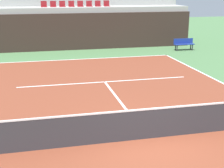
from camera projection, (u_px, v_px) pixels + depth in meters
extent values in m
plane|color=#477042|center=(148.00, 139.00, 9.92)|extent=(80.00, 80.00, 0.00)
cube|color=brown|center=(148.00, 139.00, 9.91)|extent=(11.00, 24.00, 0.01)
cube|color=white|center=(87.00, 59.00, 21.08)|extent=(11.00, 0.10, 0.00)
cube|color=white|center=(105.00, 82.00, 15.90)|extent=(8.26, 0.10, 0.00)
cube|color=white|center=(122.00, 104.00, 12.90)|extent=(0.10, 6.40, 0.00)
cube|color=#33231E|center=(79.00, 32.00, 24.01)|extent=(17.24, 0.30, 2.65)
cube|color=#9E9E99|center=(77.00, 27.00, 25.22)|extent=(17.24, 2.40, 3.03)
cube|color=#9E9E99|center=(73.00, 18.00, 27.32)|extent=(17.24, 2.40, 4.06)
cube|color=maroon|center=(44.00, 7.00, 24.27)|extent=(0.44, 0.44, 0.04)
cube|color=maroon|center=(44.00, 4.00, 24.39)|extent=(0.44, 0.04, 0.40)
cube|color=maroon|center=(53.00, 7.00, 24.42)|extent=(0.44, 0.44, 0.04)
cube|color=maroon|center=(53.00, 4.00, 24.54)|extent=(0.44, 0.04, 0.40)
cube|color=maroon|center=(63.00, 7.00, 24.56)|extent=(0.44, 0.44, 0.04)
cube|color=maroon|center=(62.00, 3.00, 24.69)|extent=(0.44, 0.04, 0.40)
cube|color=maroon|center=(72.00, 7.00, 24.71)|extent=(0.44, 0.44, 0.04)
cube|color=maroon|center=(71.00, 3.00, 24.84)|extent=(0.44, 0.04, 0.40)
cube|color=maroon|center=(81.00, 6.00, 24.86)|extent=(0.44, 0.44, 0.04)
cube|color=maroon|center=(80.00, 3.00, 24.99)|extent=(0.44, 0.04, 0.40)
cube|color=maroon|center=(89.00, 6.00, 25.01)|extent=(0.44, 0.44, 0.04)
cube|color=maroon|center=(89.00, 3.00, 25.14)|extent=(0.44, 0.04, 0.40)
cube|color=maroon|center=(98.00, 6.00, 25.16)|extent=(0.44, 0.44, 0.04)
cube|color=maroon|center=(98.00, 3.00, 25.28)|extent=(0.44, 0.04, 0.40)
cube|color=maroon|center=(107.00, 6.00, 25.31)|extent=(0.44, 0.44, 0.04)
cube|color=maroon|center=(106.00, 3.00, 25.43)|extent=(0.44, 0.04, 0.40)
cube|color=#333338|center=(149.00, 124.00, 9.78)|extent=(10.90, 0.02, 0.92)
cube|color=white|center=(149.00, 109.00, 9.65)|extent=(10.90, 0.04, 0.05)
cube|color=navy|center=(184.00, 44.00, 23.92)|extent=(1.50, 0.40, 0.05)
cube|color=navy|center=(183.00, 41.00, 24.03)|extent=(1.50, 0.04, 0.36)
cube|color=#2D2D33|center=(177.00, 48.00, 23.73)|extent=(0.06, 0.06, 0.42)
cube|color=#2D2D33|center=(192.00, 47.00, 23.99)|extent=(0.06, 0.06, 0.42)
cube|color=#2D2D33|center=(176.00, 47.00, 23.99)|extent=(0.06, 0.06, 0.42)
cube|color=#2D2D33|center=(191.00, 47.00, 24.25)|extent=(0.06, 0.06, 0.42)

